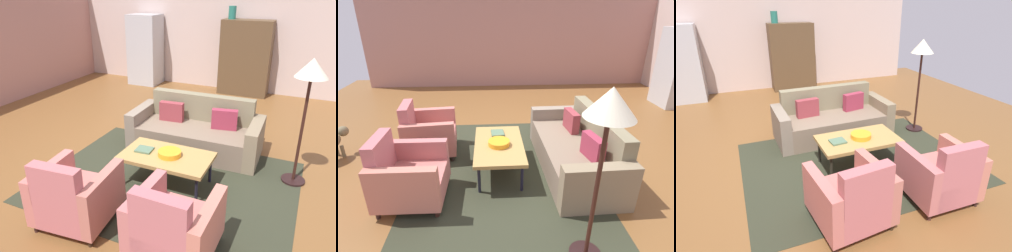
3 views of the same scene
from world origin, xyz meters
TOP-DOWN VIEW (x-y plane):
  - ground_plane at (0.00, 0.00)m, footprint 10.36×10.36m
  - wall_left at (-4.24, 0.00)m, footprint 0.12×8.63m
  - area_rug at (0.56, -0.52)m, footprint 3.40×2.60m
  - couch at (0.56, 0.62)m, footprint 2.12×0.95m
  - coffee_table at (0.56, -0.57)m, footprint 1.20×0.70m
  - armchair_left at (-0.03, -1.73)m, footprint 0.87×0.87m
  - armchair_right at (1.16, -1.73)m, footprint 0.81×0.81m
  - fruit_bowl at (0.61, -0.57)m, footprint 0.31×0.31m
  - book_stack at (0.24, -0.58)m, footprint 0.24×0.21m
  - floor_lamp at (2.15, 0.22)m, footprint 0.40×0.40m

SIDE VIEW (x-z plane):
  - ground_plane at x=0.00m, z-range 0.00..0.00m
  - area_rug at x=0.56m, z-range 0.00..0.01m
  - couch at x=0.56m, z-range -0.14..0.72m
  - armchair_left at x=-0.03m, z-range -0.10..0.78m
  - armchair_right at x=1.16m, z-range -0.10..0.78m
  - coffee_table at x=0.56m, z-range 0.18..0.62m
  - book_stack at x=0.24m, z-range 0.44..0.47m
  - fruit_bowl at x=0.61m, z-range 0.44..0.51m
  - wall_left at x=-4.24m, z-range 0.00..2.80m
  - floor_lamp at x=2.15m, z-range 0.58..2.30m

